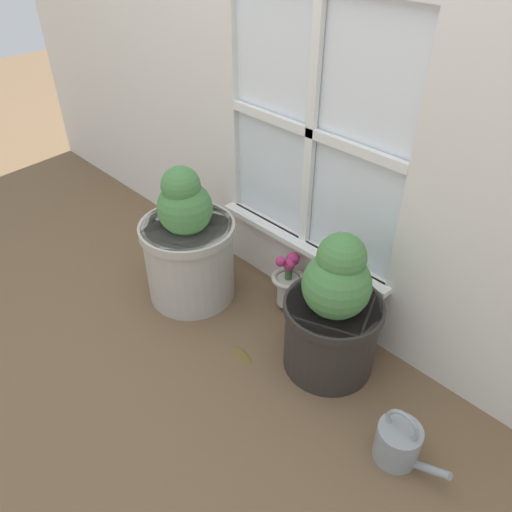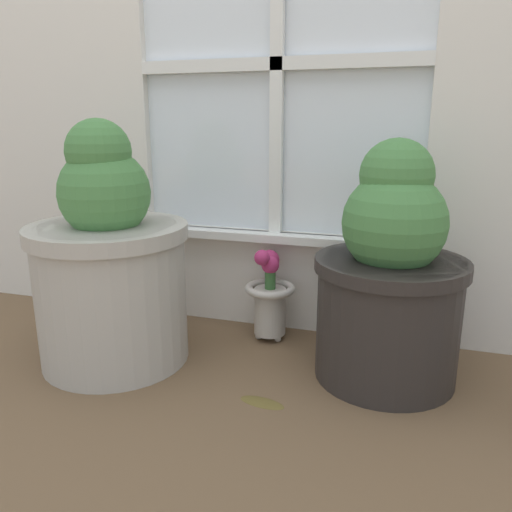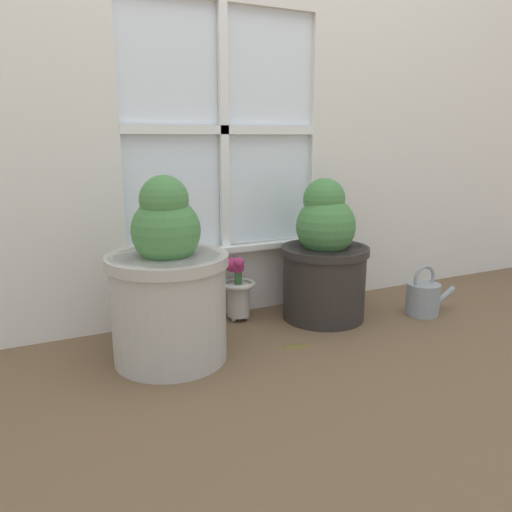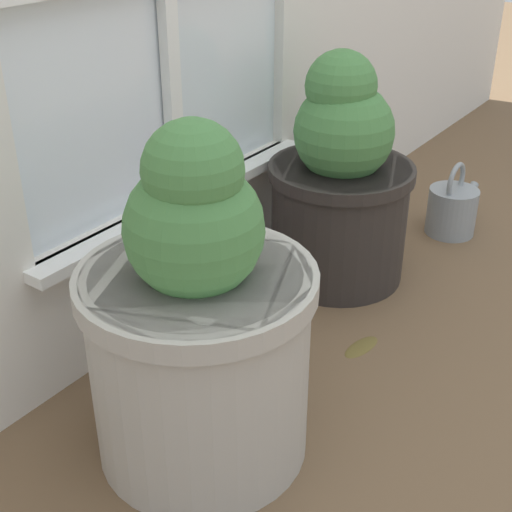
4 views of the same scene
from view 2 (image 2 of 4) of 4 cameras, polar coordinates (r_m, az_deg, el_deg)
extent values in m
plane|color=brown|center=(1.19, -4.60, -16.97)|extent=(10.00, 10.00, 0.00)
cube|color=silver|center=(1.57, 2.31, -2.51)|extent=(0.84, 0.05, 0.31)
cube|color=white|center=(1.52, 2.71, 21.00)|extent=(0.84, 0.02, 0.96)
cube|color=white|center=(1.49, 2.43, 21.10)|extent=(0.04, 0.02, 0.96)
cube|color=white|center=(1.49, 2.43, 21.10)|extent=(0.84, 0.02, 0.04)
cube|color=white|center=(1.49, 1.92, 2.14)|extent=(0.90, 0.06, 0.02)
cylinder|color=#B7B2A8|center=(1.38, -16.08, -4.15)|extent=(0.39, 0.39, 0.37)
cylinder|color=#B7B2A8|center=(1.34, -16.60, 2.67)|extent=(0.41, 0.41, 0.04)
cylinder|color=#38281E|center=(1.34, -16.64, 3.24)|extent=(0.36, 0.36, 0.01)
sphere|color=#477F42|center=(1.32, -16.92, 6.87)|extent=(0.23, 0.23, 0.23)
sphere|color=#477F42|center=(1.31, -17.57, 11.31)|extent=(0.16, 0.16, 0.16)
ellipsoid|color=#477F42|center=(1.39, -15.75, 6.83)|extent=(0.16, 0.06, 0.19)
cylinder|color=#2D2826|center=(1.29, 14.75, -6.96)|extent=(0.35, 0.35, 0.31)
cylinder|color=#2D2826|center=(1.25, 15.18, -0.99)|extent=(0.37, 0.37, 0.03)
cylinder|color=#38281E|center=(1.24, 15.22, -0.52)|extent=(0.32, 0.32, 0.01)
sphere|color=#477F42|center=(1.22, 15.51, 3.61)|extent=(0.25, 0.25, 0.25)
sphere|color=#477F42|center=(1.22, 15.77, 8.86)|extent=(0.17, 0.17, 0.17)
ellipsoid|color=#477F42|center=(1.16, 13.46, 2.56)|extent=(0.12, 0.09, 0.16)
sphere|color=#BCB7AD|center=(1.54, 1.93, -8.52)|extent=(0.02, 0.02, 0.02)
sphere|color=#BCB7AD|center=(1.51, 0.30, -9.14)|extent=(0.02, 0.02, 0.02)
sphere|color=#BCB7AD|center=(1.49, 2.51, -9.41)|extent=(0.02, 0.02, 0.02)
cylinder|color=#BCB7AD|center=(1.48, 1.60, -6.28)|extent=(0.09, 0.09, 0.14)
torus|color=#BCB7AD|center=(1.46, 1.63, -3.74)|extent=(0.15, 0.15, 0.02)
cylinder|color=#386633|center=(1.45, 1.64, -2.30)|extent=(0.03, 0.03, 0.08)
sphere|color=#B22D66|center=(1.44, 1.65, -1.03)|extent=(0.05, 0.05, 0.05)
sphere|color=#B22D66|center=(1.48, 1.46, -0.44)|extent=(0.06, 0.06, 0.06)
sphere|color=#B22D66|center=(1.40, 0.84, -0.20)|extent=(0.04, 0.04, 0.04)
ellipsoid|color=brown|center=(1.20, 0.69, -16.26)|extent=(0.12, 0.06, 0.01)
camera|label=1|loc=(1.15, 118.03, 44.62)|focal=35.00mm
camera|label=3|loc=(1.28, -97.24, 3.83)|focal=35.00mm
camera|label=4|loc=(1.60, -61.19, 19.74)|focal=50.00mm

